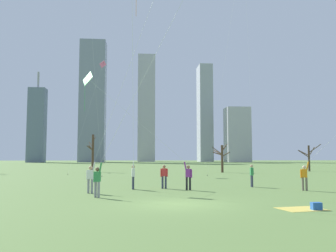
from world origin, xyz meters
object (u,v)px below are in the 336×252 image
Objects in this scene: kite_flyer_foreground_left_red at (128,118)px; kite_flyer_foreground_right_orange at (133,132)px; bare_tree_leftmost at (93,152)px; distant_kite_drifting_right_pink at (101,72)px; distant_kite_drifting_left_white at (234,3)px; picnic_spot at (310,207)px; kite_flyer_midfield_center_teal at (109,125)px; bystander_watching_nearby at (164,175)px; kite_flyer_midfield_right_green at (163,152)px; bare_tree_center at (309,157)px; distant_kite_high_overhead_blue at (247,16)px; bare_tree_rightmost at (222,157)px; bystander_far_off_by_trees at (252,174)px.

kite_flyer_foreground_left_red reaches higher than kite_flyer_foreground_right_orange.
kite_flyer_foreground_left_red is at bearing -80.06° from bare_tree_leftmost.
distant_kite_drifting_right_pink is 20.14m from distant_kite_drifting_left_white.
kite_flyer_foreground_left_red is at bearing 149.52° from picnic_spot.
kite_flyer_midfield_center_teal reaches higher than bystander_watching_nearby.
kite_flyer_midfield_right_green is at bearing 21.42° from kite_flyer_foreground_right_orange.
distant_kite_drifting_right_pink is (-7.11, 25.53, 13.21)m from bystander_watching_nearby.
distant_kite_drifting_right_pink is 3.85× the size of bare_tree_center.
kite_flyer_foreground_left_red is 0.74× the size of distant_kite_high_overhead_blue.
bare_tree_leftmost is (-6.01, 34.27, -1.39)m from kite_flyer_foreground_left_red.
picnic_spot is 42.42m from bare_tree_center.
bare_tree_center is (26.27, 33.55, -2.02)m from kite_flyer_foreground_left_red.
bare_tree_center is 1.04× the size of bare_tree_rightmost.
bare_tree_center is at bearing 48.21° from kite_flyer_midfield_center_teal.
kite_flyer_foreground_right_orange is 39.08m from bare_tree_center.
bystander_watching_nearby is at bearing 67.98° from kite_flyer_foreground_left_red.
bare_tree_center is 32.29m from bare_tree_leftmost.
picnic_spot is 41.21m from bare_tree_leftmost.
bystander_far_off_by_trees is 31.38m from bare_tree_leftmost.
bare_tree_center is at bearing 38.15° from distant_kite_drifting_left_white.
bystander_watching_nearby is 36.62m from bare_tree_center.
kite_flyer_midfield_right_green is 30.16m from bare_tree_leftmost.
distant_kite_drifting_right_pink reaches higher than bystander_far_off_by_trees.
distant_kite_drifting_left_white is (9.63, 16.49, 19.82)m from bystander_watching_nearby.
bare_tree_rightmost is at bearing 65.44° from kite_flyer_foreground_right_orange.
bare_tree_center is at bearing 63.93° from picnic_spot.
distant_kite_drifting_left_white is 4.53× the size of bare_tree_leftmost.
kite_flyer_midfield_right_green is at bearing -75.01° from distant_kite_drifting_right_pink.
kite_flyer_midfield_right_green is at bearing -130.35° from bare_tree_center.
bystander_far_off_by_trees is (6.55, 1.40, -1.63)m from kite_flyer_midfield_right_green.
kite_flyer_midfield_right_green is at bearing -101.36° from bystander_watching_nearby.
distant_kite_drifting_left_white is 34.13m from picnic_spot.
bare_tree_rightmost is (18.28, -3.42, -0.67)m from bare_tree_leftmost.
kite_flyer_midfield_right_green reaches higher than bare_tree_center.
distant_kite_drifting_left_white is (-2.34, -2.36, 0.58)m from distant_kite_high_overhead_blue.
bystander_far_off_by_trees is at bearing -61.79° from bare_tree_leftmost.
kite_flyer_foreground_right_orange is 12.23m from picnic_spot.
kite_flyer_midfield_center_teal is at bearing -125.37° from distant_kite_high_overhead_blue.
picnic_spot is (-4.34, -26.84, -20.63)m from distant_kite_drifting_left_white.
bystander_watching_nearby is 0.80× the size of picnic_spot.
picnic_spot is at bearing -61.04° from kite_flyer_midfield_right_green.
bare_tree_center is (14.28, 11.22, -18.51)m from distant_kite_drifting_left_white.
distant_kite_high_overhead_blue is at bearing -19.29° from distant_kite_drifting_right_pink.
bare_tree_rightmost is (10.02, 25.58, -0.36)m from kite_flyer_midfield_right_green.
distant_kite_drifting_right_pink is at bearing 118.74° from bystander_far_off_by_trees.
distant_kite_drifting_right_pink reaches higher than kite_flyer_foreground_right_orange.
bare_tree_center reaches higher than picnic_spot.
distant_kite_drifting_left_white reaches higher than distant_kite_drifting_right_pink.
bare_tree_rightmost reaches higher than bystander_far_off_by_trees.
bare_tree_center is at bearing -1.27° from bare_tree_leftmost.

